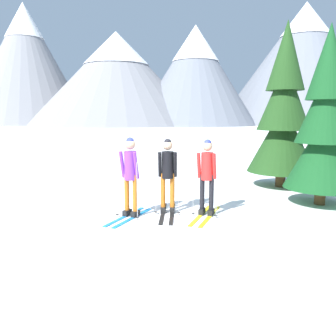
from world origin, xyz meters
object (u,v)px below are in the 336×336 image
Objects in this scene: skier_in_purple at (130,173)px; skier_in_red at (207,173)px; skier_in_black at (168,171)px; pine_tree_mid at (325,124)px; pine_tree_near at (284,113)px.

skier_in_purple is 1.03× the size of skier_in_red.
skier_in_purple reaches higher than skier_in_black.
skier_in_red is 0.39× the size of pine_tree_mid.
pine_tree_mid is at bearing 15.00° from skier_in_red.
skier_in_black is at bearing -143.01° from pine_tree_near.
skier_in_black is 4.20m from pine_tree_mid.
skier_in_black is at bearing 165.29° from skier_in_red.
skier_in_red is 3.39m from pine_tree_mid.
skier_in_red is at bearing -165.00° from pine_tree_mid.
pine_tree_near reaches higher than skier_in_purple.
skier_in_purple is 5.78m from pine_tree_near.
skier_in_purple is 0.40× the size of pine_tree_mid.
skier_in_black is at bearing -171.57° from pine_tree_mid.
pine_tree_near is 2.29m from pine_tree_mid.
pine_tree_near is at bearing 34.20° from skier_in_purple.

